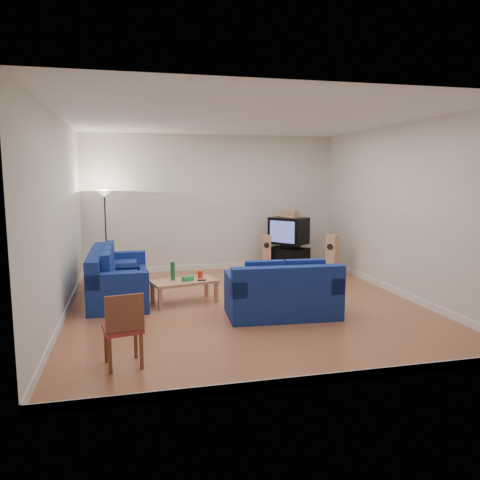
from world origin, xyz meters
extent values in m
cube|color=brown|center=(0.00, 0.00, 0.00)|extent=(6.00, 6.50, 0.01)
cube|color=white|center=(0.00, 0.00, 3.20)|extent=(6.00, 6.50, 0.01)
cube|color=white|center=(0.00, 3.25, 1.60)|extent=(6.00, 0.01, 3.20)
cube|color=white|center=(0.00, -3.25, 1.60)|extent=(6.00, 0.01, 3.20)
cube|color=white|center=(-3.00, 0.00, 1.60)|extent=(0.01, 6.50, 3.20)
cube|color=white|center=(3.00, 0.00, 1.60)|extent=(0.01, 6.50, 3.20)
cube|color=white|center=(0.00, 3.24, 0.06)|extent=(6.00, 0.02, 0.12)
cube|color=white|center=(0.00, -3.24, 0.06)|extent=(6.00, 0.02, 0.12)
cube|color=white|center=(-2.99, 0.00, 0.06)|extent=(0.02, 6.50, 0.12)
cube|color=white|center=(2.99, 0.00, 0.06)|extent=(0.02, 6.50, 0.12)
cube|color=navy|center=(-2.15, 0.97, 0.22)|extent=(1.02, 2.34, 0.45)
cube|color=navy|center=(-2.54, 0.97, 0.67)|extent=(0.25, 2.34, 0.46)
cube|color=navy|center=(-2.15, 2.02, 0.57)|extent=(1.01, 0.24, 0.25)
cube|color=navy|center=(-2.16, -0.08, 0.57)|extent=(1.01, 0.24, 0.25)
cube|color=#050F33|center=(-2.00, 0.97, 0.55)|extent=(0.43, 0.43, 0.13)
cube|color=navy|center=(0.44, -0.72, 0.22)|extent=(1.83, 1.10, 0.44)
cube|color=navy|center=(0.41, -1.10, 0.66)|extent=(1.78, 0.35, 0.45)
cube|color=navy|center=(-0.33, -0.67, 0.56)|extent=(0.29, 1.00, 0.25)
cube|color=navy|center=(1.20, -0.77, 0.56)|extent=(0.29, 1.00, 0.25)
cube|color=#050F33|center=(0.45, -0.56, 0.54)|extent=(0.44, 0.44, 0.12)
cube|color=tan|center=(-1.02, 0.38, 0.39)|extent=(1.23, 0.81, 0.05)
cube|color=tan|center=(-1.48, 0.04, 0.18)|extent=(0.07, 0.07, 0.36)
cube|color=tan|center=(-1.58, 0.49, 0.18)|extent=(0.07, 0.07, 0.36)
cube|color=tan|center=(-0.47, 0.27, 0.18)|extent=(0.07, 0.07, 0.36)
cube|color=tan|center=(-0.57, 0.73, 0.18)|extent=(0.07, 0.07, 0.36)
cylinder|color=#197233|center=(-1.22, 0.44, 0.58)|extent=(0.09, 0.09, 0.33)
cube|color=green|center=(-0.97, 0.33, 0.45)|extent=(0.22, 0.18, 0.08)
cylinder|color=red|center=(-0.72, 0.50, 0.48)|extent=(0.10, 0.10, 0.13)
cube|color=black|center=(-0.73, 0.28, 0.42)|extent=(0.15, 0.06, 0.02)
cube|color=black|center=(1.73, 2.66, 0.27)|extent=(0.99, 0.97, 0.55)
cube|color=black|center=(1.78, 2.69, 0.60)|extent=(0.59, 0.54, 0.11)
cube|color=black|center=(1.70, 2.60, 0.97)|extent=(0.97, 1.00, 0.62)
cube|color=#404A8D|center=(1.47, 2.40, 0.97)|extent=(0.43, 0.50, 0.50)
cube|color=tan|center=(1.73, 2.64, 1.36)|extent=(0.37, 0.48, 0.16)
cube|color=tan|center=(1.19, 2.70, 0.44)|extent=(0.27, 0.31, 0.87)
cylinder|color=black|center=(1.15, 2.57, 0.64)|extent=(0.13, 0.06, 0.13)
cube|color=tan|center=(2.45, 1.79, 0.47)|extent=(0.35, 0.35, 0.94)
cylinder|color=black|center=(2.35, 1.69, 0.70)|extent=(0.11, 0.11, 0.14)
cylinder|color=black|center=(-2.45, 2.70, 0.02)|extent=(0.25, 0.25, 0.03)
cylinder|color=black|center=(-2.45, 2.70, 0.93)|extent=(0.03, 0.03, 1.82)
cone|color=white|center=(-2.45, 2.70, 1.87)|extent=(0.33, 0.33, 0.15)
cube|color=brown|center=(-2.20, -2.42, 0.22)|extent=(0.05, 0.05, 0.44)
cube|color=brown|center=(-2.26, -2.07, 0.22)|extent=(0.05, 0.05, 0.44)
cube|color=brown|center=(-1.85, -2.36, 0.22)|extent=(0.05, 0.05, 0.44)
cube|color=brown|center=(-1.91, -2.01, 0.22)|extent=(0.05, 0.05, 0.44)
cube|color=#993232|center=(-2.05, -2.22, 0.46)|extent=(0.51, 0.51, 0.06)
cube|color=brown|center=(-2.02, -2.41, 0.70)|extent=(0.44, 0.11, 0.44)
camera|label=1|loc=(-1.92, -7.75, 2.28)|focal=35.00mm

